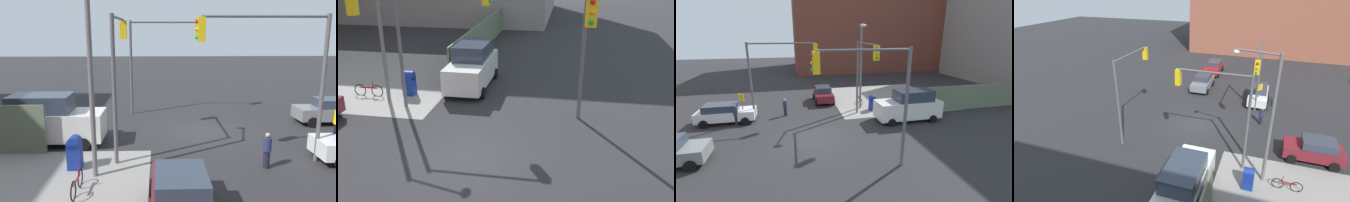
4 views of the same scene
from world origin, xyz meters
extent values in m
plane|color=#28282B|center=(0.00, 0.00, 0.00)|extent=(120.00, 120.00, 0.00)
cylinder|color=#59595B|center=(-4.50, 4.50, 3.25)|extent=(0.18, 0.18, 6.50)
cylinder|color=#59595B|center=(-1.84, 4.50, 6.38)|extent=(5.32, 0.12, 0.12)
cube|color=yellow|center=(0.82, 4.50, 5.85)|extent=(0.32, 0.36, 1.00)
sphere|color=red|center=(1.00, 4.50, 6.17)|extent=(0.18, 0.18, 0.18)
sphere|color=orange|center=(1.00, 4.50, 5.85)|extent=(0.18, 0.18, 0.18)
sphere|color=green|center=(1.00, 4.50, 5.53)|extent=(0.18, 0.18, 0.18)
cylinder|color=#59595B|center=(4.50, -4.50, 3.25)|extent=(0.18, 0.18, 6.50)
cylinder|color=#59595B|center=(2.20, -4.50, 6.38)|extent=(4.60, 0.12, 0.12)
cube|color=yellow|center=(-0.10, -4.50, 5.85)|extent=(0.32, 0.36, 1.00)
sphere|color=red|center=(-0.28, -4.50, 6.17)|extent=(0.18, 0.18, 0.18)
sphere|color=orange|center=(-0.28, -4.50, 5.85)|extent=(0.18, 0.18, 0.18)
sphere|color=green|center=(-0.28, -4.50, 5.53)|extent=(0.18, 0.18, 0.18)
cylinder|color=#59595B|center=(4.50, 4.50, 3.25)|extent=(0.18, 0.18, 6.50)
cylinder|color=#59595B|center=(4.50, 2.27, 6.38)|extent=(0.12, 4.46, 0.12)
cube|color=yellow|center=(4.50, 0.04, 5.85)|extent=(0.36, 0.32, 1.00)
sphere|color=red|center=(4.50, -0.14, 6.17)|extent=(0.18, 0.18, 0.18)
sphere|color=orange|center=(4.50, -0.14, 5.85)|extent=(0.18, 0.18, 0.18)
sphere|color=green|center=(4.50, -0.14, 5.53)|extent=(0.18, 0.18, 0.18)
cylinder|color=slate|center=(5.20, 5.80, 4.00)|extent=(0.20, 0.20, 8.00)
cube|color=navy|center=(6.20, 5.00, 0.57)|extent=(0.56, 0.64, 1.15)
cylinder|color=navy|center=(6.20, 5.00, 1.15)|extent=(0.56, 0.64, 0.56)
cylinder|color=black|center=(-5.15, 3.71, 0.32)|extent=(0.64, 0.22, 0.64)
cube|color=maroon|center=(1.95, 8.84, 0.70)|extent=(1.80, 3.82, 0.75)
cube|color=#2D3847|center=(1.95, 9.14, 1.35)|extent=(1.58, 2.14, 0.55)
cylinder|color=black|center=(2.85, 7.54, 0.32)|extent=(0.22, 0.64, 0.64)
cylinder|color=black|center=(1.05, 7.54, 0.32)|extent=(0.22, 0.64, 0.64)
cube|color=slate|center=(-8.23, -1.63, 0.70)|extent=(4.14, 1.80, 0.75)
cube|color=#2D3847|center=(-8.56, -1.63, 1.35)|extent=(2.32, 1.58, 0.55)
cylinder|color=black|center=(-6.82, -0.73, 0.32)|extent=(0.64, 0.22, 0.64)
cylinder|color=black|center=(-6.82, -2.53, 0.32)|extent=(0.64, 0.22, 0.64)
cube|color=white|center=(8.17, 1.80, 1.02)|extent=(5.40, 2.10, 1.40)
cube|color=#2D3847|center=(8.60, 1.80, 2.17)|extent=(3.02, 1.85, 0.90)
cylinder|color=black|center=(6.33, 0.75, 0.32)|extent=(0.64, 0.22, 0.64)
cylinder|color=black|center=(6.33, 2.85, 0.32)|extent=(0.64, 0.22, 0.64)
cylinder|color=black|center=(10.00, 0.75, 0.32)|extent=(0.64, 0.22, 0.64)
cylinder|color=black|center=(10.00, 2.85, 0.32)|extent=(0.64, 0.22, 0.64)
cylinder|color=navy|center=(-2.00, 5.20, 1.07)|extent=(0.36, 0.36, 0.60)
sphere|color=tan|center=(-2.00, 5.20, 1.47)|extent=(0.21, 0.21, 0.21)
cylinder|color=#1E1E2D|center=(-2.00, 5.20, 0.38)|extent=(0.28, 0.28, 0.76)
cylinder|color=#1E1E2D|center=(-5.80, 3.80, 0.43)|extent=(0.28, 0.28, 0.86)
torus|color=black|center=(5.60, 7.72, 0.33)|extent=(0.05, 0.71, 0.71)
torus|color=black|center=(5.60, 6.68, 0.33)|extent=(0.05, 0.71, 0.71)
cube|color=maroon|center=(5.60, 7.20, 0.51)|extent=(0.04, 1.04, 0.08)
cylinder|color=maroon|center=(5.60, 6.92, 0.75)|extent=(0.04, 0.04, 0.40)
camera|label=1|loc=(2.62, 18.28, 5.76)|focal=35.00mm
camera|label=2|loc=(-12.70, -3.84, 7.64)|focal=40.00mm
camera|label=3|loc=(-1.16, -14.61, 7.07)|focal=24.00mm
camera|label=4|loc=(18.88, 5.27, 11.24)|focal=28.00mm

